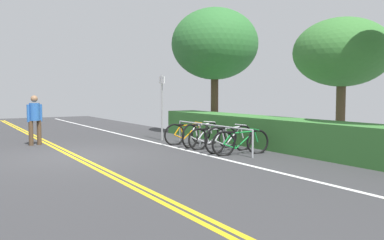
{
  "coord_description": "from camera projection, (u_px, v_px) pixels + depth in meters",
  "views": [
    {
      "loc": [
        10.64,
        -2.85,
        1.69
      ],
      "look_at": [
        1.7,
        2.63,
        0.96
      ],
      "focal_mm": 37.66,
      "sensor_mm": 36.0,
      "label": 1
    }
  ],
  "objects": [
    {
      "name": "ground_plane",
      "position": [
        74.0,
        157.0,
        10.65
      ],
      "size": [
        35.0,
        11.46,
        0.05
      ],
      "primitive_type": "cube",
      "color": "#353538"
    },
    {
      "name": "centre_line_yellow_inner",
      "position": [
        71.0,
        156.0,
        10.61
      ],
      "size": [
        31.5,
        0.1,
        0.0
      ],
      "primitive_type": "cube",
      "color": "gold",
      "rests_on": "ground_plane"
    },
    {
      "name": "centre_line_yellow_outer",
      "position": [
        77.0,
        156.0,
        10.69
      ],
      "size": [
        31.5,
        0.1,
        0.0
      ],
      "primitive_type": "cube",
      "color": "gold",
      "rests_on": "ground_plane"
    },
    {
      "name": "bike_lane_stripe_white",
      "position": [
        175.0,
        148.0,
        12.25
      ],
      "size": [
        31.5,
        0.12,
        0.0
      ],
      "primitive_type": "cube",
      "color": "white",
      "rests_on": "ground_plane"
    },
    {
      "name": "bike_rack",
      "position": [
        212.0,
        131.0,
        11.93
      ],
      "size": [
        3.8,
        0.05,
        0.74
      ],
      "color": "#9EA0A5",
      "rests_on": "ground_plane"
    },
    {
      "name": "bicycle_0",
      "position": [
        188.0,
        134.0,
        13.03
      ],
      "size": [
        0.46,
        1.68,
        0.74
      ],
      "color": "black",
      "rests_on": "ground_plane"
    },
    {
      "name": "bicycle_1",
      "position": [
        201.0,
        134.0,
        12.61
      ],
      "size": [
        0.7,
        1.77,
        0.78
      ],
      "color": "black",
      "rests_on": "ground_plane"
    },
    {
      "name": "bicycle_2",
      "position": [
        213.0,
        138.0,
        12.01
      ],
      "size": [
        0.46,
        1.73,
        0.69
      ],
      "color": "black",
      "rests_on": "ground_plane"
    },
    {
      "name": "bicycle_3",
      "position": [
        229.0,
        139.0,
        11.36
      ],
      "size": [
        0.46,
        1.83,
        0.79
      ],
      "color": "black",
      "rests_on": "ground_plane"
    },
    {
      "name": "bicycle_4",
      "position": [
        241.0,
        142.0,
        10.84
      ],
      "size": [
        0.46,
        1.73,
        0.72
      ],
      "color": "black",
      "rests_on": "ground_plane"
    },
    {
      "name": "pedestrian",
      "position": [
        35.0,
        117.0,
        12.78
      ],
      "size": [
        0.32,
        0.48,
        1.59
      ],
      "color": "#4C3826",
      "rests_on": "ground_plane"
    },
    {
      "name": "sign_post_near",
      "position": [
        162.0,
        101.0,
        14.0
      ],
      "size": [
        0.36,
        0.06,
        2.29
      ],
      "color": "gray",
      "rests_on": "ground_plane"
    },
    {
      "name": "hedge_backdrop",
      "position": [
        291.0,
        135.0,
        11.57
      ],
      "size": [
        12.75,
        1.19,
        0.91
      ],
      "primitive_type": "cube",
      "color": "#387533",
      "rests_on": "ground_plane"
    },
    {
      "name": "tree_near_left",
      "position": [
        215.0,
        44.0,
        16.12
      ],
      "size": [
        3.47,
        3.47,
        5.04
      ],
      "color": "#473323",
      "rests_on": "ground_plane"
    },
    {
      "name": "tree_mid",
      "position": [
        342.0,
        53.0,
        12.18
      ],
      "size": [
        2.93,
        2.93,
        3.93
      ],
      "color": "brown",
      "rests_on": "ground_plane"
    }
  ]
}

